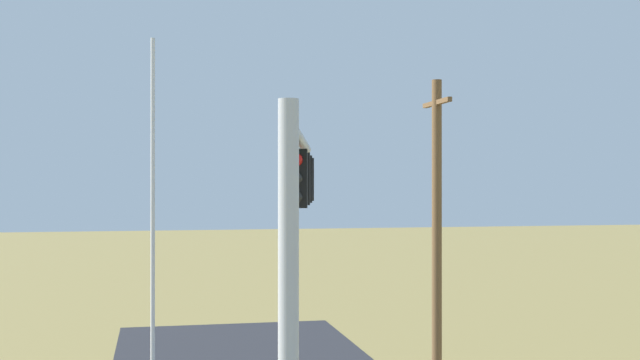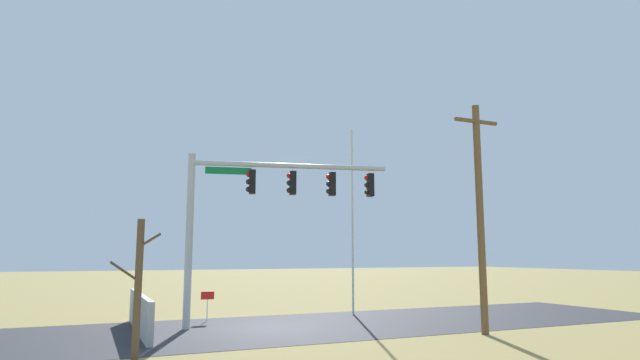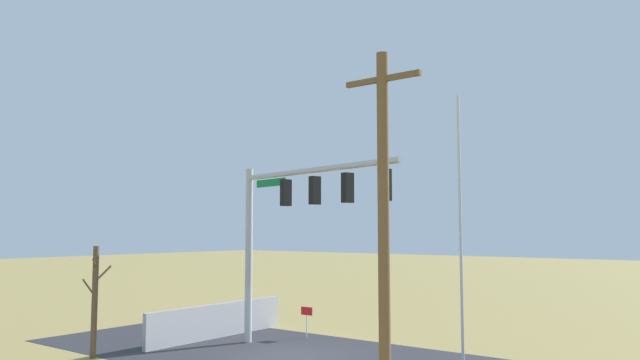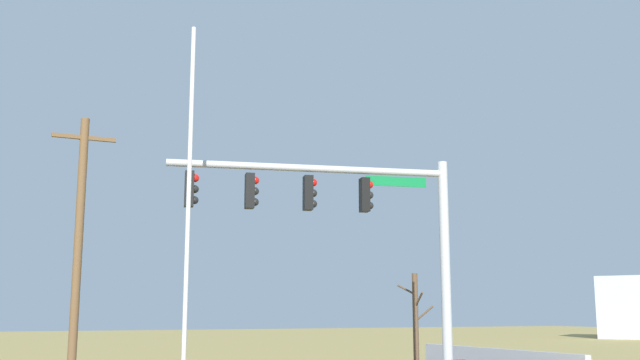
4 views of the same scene
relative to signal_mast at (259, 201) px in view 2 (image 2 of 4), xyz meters
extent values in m
plane|color=#9E894C|center=(-0.31, 0.42, -4.89)|extent=(160.00, 160.00, 0.00)
cube|color=#2D2D33|center=(-4.31, 0.42, -4.89)|extent=(28.00, 8.00, 0.01)
cube|color=#B7B5AD|center=(3.56, -0.57, -4.89)|extent=(6.00, 6.00, 0.01)
cube|color=#A8A8AD|center=(4.23, -0.59, -4.22)|extent=(0.20, 7.11, 1.34)
cylinder|color=#B2B5BA|center=(2.56, -0.57, -1.55)|extent=(0.28, 0.28, 6.69)
cylinder|color=#B2B5BA|center=(-1.28, 0.29, 1.44)|extent=(7.73, 1.92, 0.20)
cube|color=#0F7238|center=(1.18, -0.26, 1.16)|extent=(1.76, 0.42, 0.28)
cube|color=black|center=(0.26, -0.06, 0.74)|extent=(0.31, 0.40, 0.96)
sphere|color=red|center=(0.40, -0.09, 1.04)|extent=(0.22, 0.22, 0.22)
sphere|color=black|center=(0.40, -0.09, 0.74)|extent=(0.22, 0.22, 0.22)
sphere|color=black|center=(0.40, -0.09, 0.44)|extent=(0.22, 0.22, 0.22)
cube|color=black|center=(-1.33, 0.30, 0.74)|extent=(0.31, 0.40, 0.96)
sphere|color=red|center=(-1.19, 0.27, 1.04)|extent=(0.22, 0.22, 0.22)
sphere|color=black|center=(-1.19, 0.27, 0.74)|extent=(0.22, 0.22, 0.22)
sphere|color=black|center=(-1.19, 0.27, 0.44)|extent=(0.22, 0.22, 0.22)
cube|color=black|center=(-2.92, 0.65, 0.74)|extent=(0.31, 0.40, 0.96)
sphere|color=red|center=(-2.77, 0.62, 1.04)|extent=(0.22, 0.22, 0.22)
sphere|color=black|center=(-2.77, 0.62, 0.74)|extent=(0.22, 0.22, 0.22)
sphere|color=black|center=(-2.77, 0.62, 0.44)|extent=(0.22, 0.22, 0.22)
cube|color=black|center=(-4.51, 1.01, 0.74)|extent=(0.31, 0.40, 0.96)
sphere|color=red|center=(-4.36, 0.98, 1.04)|extent=(0.22, 0.22, 0.22)
sphere|color=black|center=(-4.36, 0.98, 0.74)|extent=(0.22, 0.22, 0.22)
sphere|color=black|center=(-4.36, 0.98, 0.44)|extent=(0.22, 0.22, 0.22)
cylinder|color=silver|center=(-5.41, -2.35, -0.47)|extent=(0.10, 0.10, 8.85)
cylinder|color=brown|center=(-6.80, 4.95, -0.76)|extent=(0.26, 0.26, 8.26)
cube|color=brown|center=(-6.80, 4.95, 2.77)|extent=(1.90, 0.12, 0.12)
cylinder|color=brown|center=(4.78, 4.59, -3.02)|extent=(0.20, 0.20, 3.75)
cylinder|color=brown|center=(5.15, 4.59, -2.58)|extent=(0.78, 0.07, 0.57)
cylinder|color=brown|center=(4.55, 4.79, -1.73)|extent=(0.54, 0.47, 0.39)
cylinder|color=brown|center=(4.76, 4.31, -2.10)|extent=(0.12, 0.61, 0.55)
cylinder|color=silver|center=(1.35, -2.67, -4.44)|extent=(0.04, 0.04, 0.90)
cube|color=red|center=(1.35, -2.67, -3.83)|extent=(0.56, 0.02, 0.32)
camera|label=1|loc=(13.01, -2.33, 0.68)|focal=44.70mm
camera|label=2|loc=(6.10, 19.74, -2.13)|focal=29.20mm
camera|label=3|loc=(-13.51, 16.19, -0.63)|focal=33.15mm
camera|label=4|loc=(-9.64, -18.31, -2.50)|focal=41.75mm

